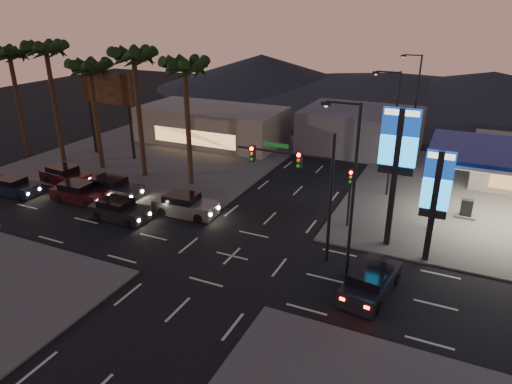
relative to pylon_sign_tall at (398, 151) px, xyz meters
The scene contains 28 objects.
ground 11.97m from the pylon_sign_tall, 147.09° to the right, with size 140.00×140.00×0.00m, color black.
corner_lot_ne 14.37m from the pylon_sign_tall, 54.46° to the left, with size 24.00×24.00×0.12m, color #47443F.
corner_lot_nw 27.40m from the pylon_sign_tall, 156.80° to the left, with size 24.00×24.00×0.12m, color #47443F.
pylon_sign_tall is the anchor object (origin of this frame).
pylon_sign_short 3.20m from the pylon_sign_tall, 21.80° to the right, with size 1.60×0.35×7.00m.
traffic_signal_mast 6.02m from the pylon_sign_tall, 143.48° to the right, with size 6.10×0.39×8.00m.
pedestal_signal 4.82m from the pylon_sign_tall, 153.73° to the left, with size 0.32×0.39×4.30m.
streetlight_near 4.86m from the pylon_sign_tall, 110.76° to the right, with size 2.14×0.25×10.00m.
streetlight_mid 8.70m from the pylon_sign_tall, 101.35° to the left, with size 2.14×0.25×10.00m.
streetlight_far 22.57m from the pylon_sign_tall, 94.34° to the left, with size 2.14×0.25×10.00m.
palm_a 18.21m from the pylon_sign_tall, 167.12° to the left, with size 4.41×4.41×10.86m.
palm_b 23.13m from the pylon_sign_tall, 169.92° to the left, with size 4.41×4.41×11.46m.
palm_c 27.90m from the pylon_sign_tall, behind, with size 4.41×4.41×10.26m.
palm_d 32.96m from the pylon_sign_tall, behind, with size 4.41×4.41×11.66m.
palm_e 37.85m from the pylon_sign_tall, behind, with size 4.41×4.41×11.06m.
billboard 29.95m from the pylon_sign_tall, 165.50° to the left, with size 6.00×0.30×8.50m.
building_far_west 28.25m from the pylon_sign_tall, 143.75° to the left, with size 16.00×8.00×4.00m, color #726B5B.
building_far_mid 21.91m from the pylon_sign_tall, 107.59° to the left, with size 12.00×9.00×4.40m, color #4C4C51.
hill_left 64.06m from the pylon_sign_tall, 121.58° to the left, with size 40.00×40.00×6.00m, color black.
hill_right 55.02m from the pylon_sign_tall, 83.20° to the left, with size 50.00×50.00×5.00m, color black.
hill_center 55.33m from the pylon_sign_tall, 98.86° to the left, with size 60.00×60.00×4.00m, color black.
car_lane_a_front 19.75m from the pylon_sign_tall, 167.11° to the right, with size 4.62×2.01×1.49m.
car_lane_a_mid 24.35m from the pylon_sign_tall, behind, with size 4.78×2.09×1.54m.
car_lane_a_rear 30.34m from the pylon_sign_tall, behind, with size 4.42×1.99×1.42m.
car_lane_b_front 15.66m from the pylon_sign_tall, behind, with size 4.96×2.29×1.58m.
car_lane_b_mid 22.51m from the pylon_sign_tall, behind, with size 5.03×2.23×1.62m.
car_lane_b_rear 28.18m from the pylon_sign_tall, behind, with size 4.88×2.35×1.55m.
suv_station 8.19m from the pylon_sign_tall, 88.71° to the right, with size 2.65×4.99×1.59m.
Camera 1 is at (11.81, -21.91, 14.46)m, focal length 32.00 mm.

